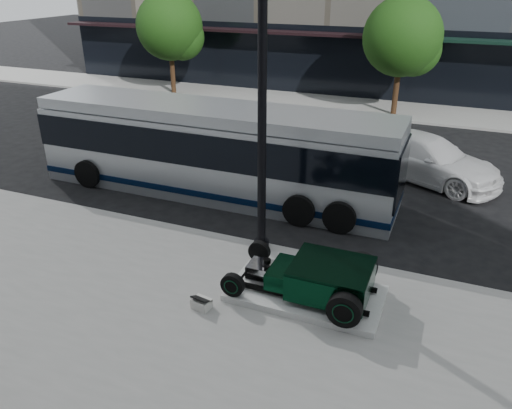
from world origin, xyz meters
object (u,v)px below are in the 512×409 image
at_px(hot_rod, 321,278).
at_px(white_sedan, 425,158).
at_px(lamppost, 262,124).
at_px(transit_bus, 214,149).

height_order(hot_rod, white_sedan, white_sedan).
relative_size(lamppost, white_sedan, 1.35).
height_order(transit_bus, white_sedan, transit_bus).
distance_m(lamppost, transit_bus, 4.69).
relative_size(hot_rod, white_sedan, 0.60).
bearing_deg(hot_rod, white_sedan, 80.93).
distance_m(lamppost, white_sedan, 8.22).
xyz_separation_m(lamppost, white_sedan, (3.48, 6.94, -2.69)).
xyz_separation_m(hot_rod, lamppost, (-2.10, 1.72, 2.77)).
relative_size(hot_rod, lamppost, 0.44).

